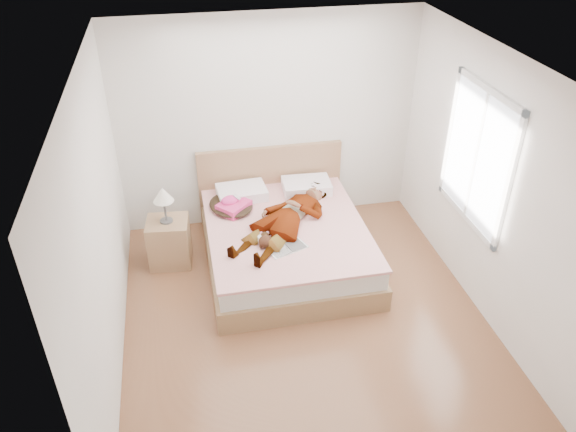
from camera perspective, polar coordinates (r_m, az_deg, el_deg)
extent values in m
plane|color=#562F1B|center=(5.83, 1.71, -10.25)|extent=(4.00, 4.00, 0.00)
imported|color=white|center=(6.22, -0.16, 0.16)|extent=(1.62, 1.72, 0.24)
ellipsoid|color=black|center=(6.57, -5.82, 1.14)|extent=(0.65, 0.72, 0.09)
cube|color=silver|center=(6.47, -5.21, 1.93)|extent=(0.09, 0.09, 0.05)
plane|color=white|center=(4.49, 2.26, 14.89)|extent=(4.00, 4.00, 0.00)
plane|color=silver|center=(6.78, -1.98, 9.43)|extent=(3.60, 0.00, 3.60)
plane|color=silver|center=(3.57, 9.62, -16.18)|extent=(3.60, 0.00, 3.60)
plane|color=silver|center=(4.99, -18.60, -1.57)|extent=(0.00, 4.00, 4.00)
plane|color=silver|center=(5.69, 19.91, 2.55)|extent=(0.00, 4.00, 4.00)
cube|color=white|center=(5.81, 18.66, 5.70)|extent=(0.02, 1.10, 1.30)
cube|color=silver|center=(5.38, 21.47, 2.89)|extent=(0.04, 0.06, 1.42)
cube|color=silver|center=(6.27, 16.22, 8.10)|extent=(0.04, 0.06, 1.42)
cube|color=silver|center=(6.13, 17.56, 0.03)|extent=(0.04, 1.22, 0.06)
cube|color=silver|center=(5.56, 19.89, 11.95)|extent=(0.04, 1.22, 0.06)
cube|color=silver|center=(5.81, 18.62, 5.70)|extent=(0.03, 0.04, 1.30)
cube|color=brown|center=(6.46, -0.18, -3.79)|extent=(1.78, 2.08, 0.26)
cube|color=silver|center=(6.32, -0.18, -2.04)|extent=(1.70, 2.00, 0.22)
cube|color=silver|center=(6.25, -0.18, -1.10)|extent=(1.74, 2.04, 0.03)
cube|color=brown|center=(7.10, -1.81, 3.36)|extent=(1.80, 0.07, 1.00)
cube|color=white|center=(6.77, -4.73, 2.40)|extent=(0.61, 0.44, 0.13)
cube|color=white|center=(6.89, 1.89, 3.08)|extent=(0.60, 0.43, 0.13)
cube|color=#FF4597|center=(6.50, -5.52, 0.92)|extent=(0.45, 0.44, 0.11)
ellipsoid|color=#FF4598|center=(6.49, -5.93, 1.58)|extent=(0.25, 0.22, 0.10)
cube|color=white|center=(5.90, -0.24, -3.15)|extent=(0.48, 0.40, 0.01)
cube|color=white|center=(5.86, -1.14, -3.38)|extent=(0.29, 0.33, 0.02)
cube|color=#252525|center=(5.95, 0.62, -2.75)|extent=(0.29, 0.33, 0.02)
cylinder|color=silver|center=(5.94, -2.70, -2.44)|extent=(0.11, 0.11, 0.09)
torus|color=silver|center=(5.96, -2.35, -2.30)|extent=(0.07, 0.03, 0.07)
cylinder|color=black|center=(5.92, -2.71, -2.15)|extent=(0.09, 0.09, 0.00)
ellipsoid|color=black|center=(5.89, -2.32, -2.62)|extent=(0.16, 0.18, 0.12)
ellipsoid|color=beige|center=(5.87, -2.31, -2.62)|extent=(0.09, 0.09, 0.06)
sphere|color=black|center=(5.96, -2.39, -2.04)|extent=(0.09, 0.09, 0.09)
sphere|color=#F09DBA|center=(5.97, -2.73, -1.75)|extent=(0.03, 0.03, 0.03)
sphere|color=#F49FB6|center=(5.97, -2.09, -1.71)|extent=(0.03, 0.03, 0.03)
ellipsoid|color=black|center=(5.87, -2.80, -3.10)|extent=(0.04, 0.06, 0.03)
ellipsoid|color=black|center=(5.88, -1.77, -3.03)|extent=(0.04, 0.06, 0.03)
cube|color=brown|center=(6.52, -11.95, -2.61)|extent=(0.50, 0.45, 0.56)
cylinder|color=#4E4E4E|center=(6.37, -12.25, -0.47)|extent=(0.16, 0.16, 0.02)
cylinder|color=#4A4A4A|center=(6.29, -12.39, 0.62)|extent=(0.03, 0.03, 0.28)
cone|color=white|center=(6.19, -12.60, 2.14)|extent=(0.25, 0.25, 0.16)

